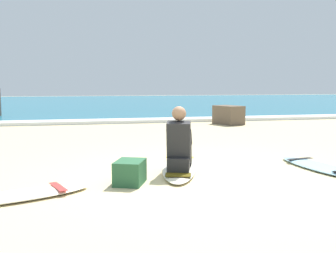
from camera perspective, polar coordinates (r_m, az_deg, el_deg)
ground_plane at (r=5.68m, az=4.93°, el=-7.46°), size 80.00×80.00×0.00m
sea at (r=27.36m, az=-9.15°, el=3.47°), size 80.00×28.00×0.10m
breaking_foam at (r=13.74m, az=-5.60°, el=0.84°), size 80.00×0.90×0.11m
surfboard_main at (r=6.20m, az=1.64°, el=-5.94°), size 1.08×2.24×0.08m
surfer_seated at (r=5.79m, az=1.65°, el=-2.78°), size 0.54×0.77×0.95m
surfboard_spare_near at (r=4.98m, az=-21.27°, el=-9.42°), size 1.81×1.09×0.08m
surfboard_spare_far at (r=6.66m, az=21.41°, el=-5.51°), size 0.72×1.84×0.08m
shoreline_rock at (r=13.15m, az=8.87°, el=1.68°), size 0.91×1.12×0.62m
beach_bag at (r=5.30m, az=-5.61°, el=-6.69°), size 0.51×0.58×0.32m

